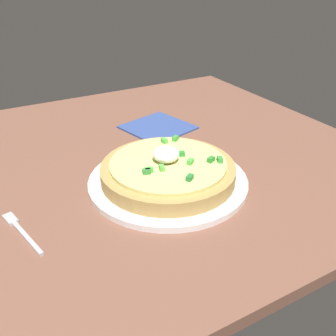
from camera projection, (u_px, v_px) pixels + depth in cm
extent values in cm
cube|color=brown|center=(104.00, 169.00, 71.10)|extent=(103.76, 79.48, 2.05)
cylinder|color=white|center=(168.00, 181.00, 64.45)|extent=(26.99, 26.99, 1.04)
cylinder|color=tan|center=(168.00, 172.00, 63.58)|extent=(22.67, 22.67, 2.51)
cylinder|color=#DCD77E|center=(168.00, 164.00, 62.81)|extent=(19.52, 19.52, 0.65)
ellipsoid|color=white|center=(166.00, 154.00, 62.34)|extent=(4.45, 4.45, 2.53)
cube|color=green|center=(220.00, 160.00, 62.49)|extent=(1.22, 1.49, 0.80)
cube|color=#51B746|center=(164.00, 141.00, 68.92)|extent=(0.85, 1.31, 0.80)
cube|color=#308B30|center=(211.00, 160.00, 62.53)|extent=(1.48, 1.21, 0.80)
cube|color=green|center=(190.00, 162.00, 61.91)|extent=(1.51, 1.40, 0.80)
cube|color=#37863A|center=(147.00, 171.00, 59.07)|extent=(1.45, 1.11, 0.80)
cube|color=#298C33|center=(181.00, 154.00, 64.34)|extent=(1.48, 1.21, 0.80)
cube|color=#308734|center=(159.00, 158.00, 63.11)|extent=(1.43, 1.08, 0.80)
cube|color=green|center=(175.00, 138.00, 69.76)|extent=(1.51, 1.34, 0.80)
cube|color=#298035|center=(190.00, 178.00, 57.43)|extent=(1.51, 1.37, 0.80)
cube|color=#4EBA48|center=(149.00, 170.00, 59.50)|extent=(1.43, 1.07, 0.80)
cube|color=#52AF3E|center=(162.00, 168.00, 60.10)|extent=(1.16, 1.46, 0.80)
cube|color=#B7B7BC|center=(27.00, 238.00, 51.81)|extent=(2.54, 8.76, 0.50)
cube|color=#B7B7BC|center=(10.00, 219.00, 55.58)|extent=(1.98, 3.04, 0.50)
cube|color=#324A8C|center=(158.00, 127.00, 85.35)|extent=(16.16, 16.16, 0.40)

